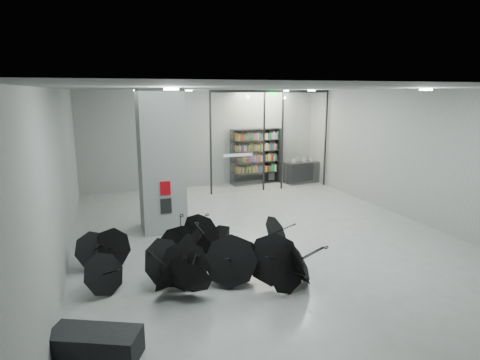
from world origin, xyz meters
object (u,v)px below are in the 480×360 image
object	(u,v)px
bench	(95,344)
umbrella_cluster	(209,262)
bookshelf	(256,156)
shop_counter	(302,172)
column	(161,161)

from	to	relation	value
bench	umbrella_cluster	size ratio (longest dim) A/B	0.24
bookshelf	shop_counter	xyz separation A→B (m)	(1.97, -0.52, -0.74)
umbrella_cluster	bookshelf	bearing A→B (deg)	62.57
column	bookshelf	xyz separation A→B (m)	(4.74, 4.75, -0.80)
umbrella_cluster	column	bearing A→B (deg)	97.36
column	umbrella_cluster	bearing A→B (deg)	-82.64
column	shop_counter	size ratio (longest dim) A/B	2.62
bench	umbrella_cluster	world-z (taller)	umbrella_cluster
shop_counter	bench	bearing A→B (deg)	-139.59
bookshelf	umbrella_cluster	xyz separation A→B (m)	(-4.28, -8.26, -0.89)
bookshelf	column	bearing A→B (deg)	-140.62
column	shop_counter	distance (m)	8.08
bench	shop_counter	xyz separation A→B (m)	(8.60, 9.90, 0.24)
bench	shop_counter	size ratio (longest dim) A/B	0.88
column	bench	distance (m)	6.24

